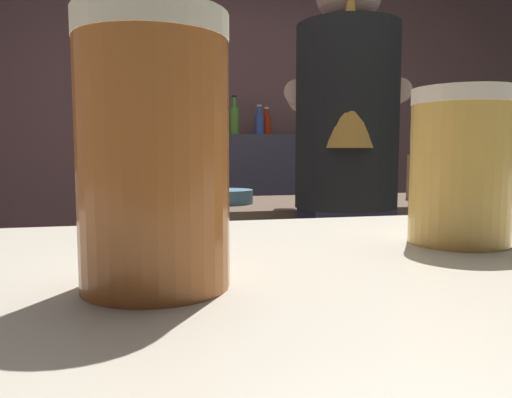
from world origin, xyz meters
name	(u,v)px	position (x,y,z in m)	size (l,w,h in m)	color
wall_back	(213,121)	(0.00, 2.20, 1.35)	(5.20, 0.10, 2.70)	brown
prep_counter	(342,303)	(0.35, 0.69, 0.46)	(2.10, 0.60, 0.92)	brown
back_shelf	(249,227)	(0.20, 1.92, 0.62)	(0.95, 0.36, 1.24)	#353243
bartender	(346,184)	(0.16, 0.23, 1.02)	(0.50, 0.56, 1.76)	#29273F
knife_block	(421,175)	(0.71, 0.66, 1.03)	(0.10, 0.08, 0.29)	olive
mixing_bowl	(228,197)	(-0.16, 0.68, 0.95)	(0.20, 0.20, 0.06)	#446B86
chefs_knife	(368,200)	(0.44, 0.64, 0.92)	(0.24, 0.03, 0.01)	silver
pint_glass_near	(460,167)	(-0.26, -0.95, 1.12)	(0.08, 0.08, 0.12)	#E3B250
pint_glass_far	(154,154)	(-0.50, -1.02, 1.13)	(0.08, 0.08, 0.14)	#B4632D
bottle_hot_sauce	(259,124)	(0.27, 1.93, 1.32)	(0.07, 0.07, 0.20)	#38519A
bottle_olive_oil	(309,121)	(0.62, 1.91, 1.34)	(0.06, 0.06, 0.25)	#D4CE86
bottle_soy	(266,125)	(0.34, 1.99, 1.32)	(0.06, 0.06, 0.19)	red
bottle_vinegar	(234,119)	(0.08, 1.83, 1.34)	(0.06, 0.06, 0.25)	#4D842D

